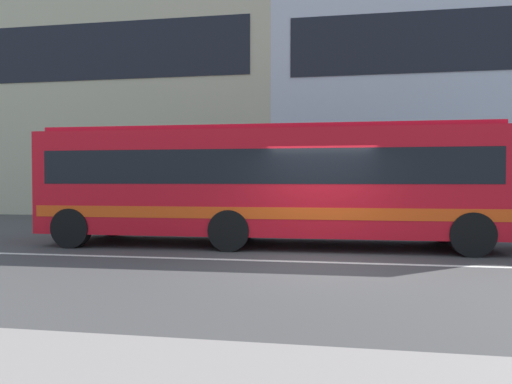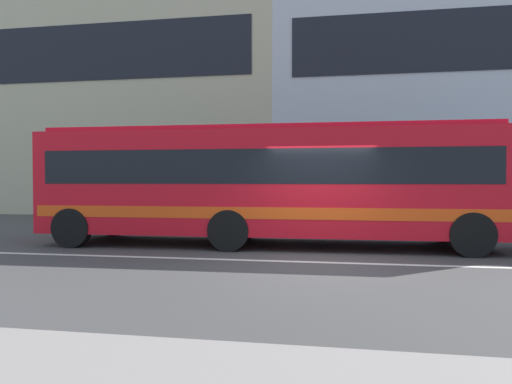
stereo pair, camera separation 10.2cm
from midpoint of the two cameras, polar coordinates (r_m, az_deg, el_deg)
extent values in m
plane|color=#434241|center=(9.44, 8.46, -8.92)|extent=(160.00, 160.00, 0.00)
cube|color=silver|center=(9.43, 8.46, -8.90)|extent=(60.00, 0.16, 0.01)
cube|color=#C0BA96|center=(30.20, -19.49, 11.16)|extent=(23.61, 11.95, 13.67)
cube|color=black|center=(25.45, -26.29, 15.47)|extent=(21.72, 0.04, 2.73)
cube|color=silver|center=(27.94, 27.96, 11.41)|extent=(22.46, 11.95, 13.21)
cube|color=red|center=(11.70, 1.37, 1.21)|extent=(11.61, 2.71, 2.59)
cube|color=black|center=(11.71, 1.37, 3.11)|extent=(10.92, 2.72, 0.83)
cube|color=#EA4A13|center=(11.73, 1.37, -2.28)|extent=(11.38, 2.73, 0.28)
cube|color=red|center=(11.78, 1.37, 7.83)|extent=(11.14, 2.29, 0.12)
cube|color=black|center=(12.39, 29.06, 2.84)|extent=(0.06, 2.14, 0.91)
cylinder|color=black|center=(13.26, 23.09, -3.84)|extent=(1.00, 0.29, 1.00)
cylinder|color=black|center=(11.01, 26.16, -4.93)|extent=(1.00, 0.29, 1.00)
cylinder|color=black|center=(13.03, -1.12, -3.82)|extent=(1.00, 0.29, 1.00)
cylinder|color=black|center=(10.73, -3.25, -4.95)|extent=(1.00, 0.29, 1.00)
cylinder|color=black|center=(14.29, -17.46, -3.42)|extent=(1.00, 0.29, 1.00)
cylinder|color=black|center=(12.23, -22.31, -4.27)|extent=(1.00, 0.29, 1.00)
camera|label=1|loc=(0.05, -89.76, 0.01)|focal=31.21mm
camera|label=2|loc=(0.05, 90.24, -0.01)|focal=31.21mm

